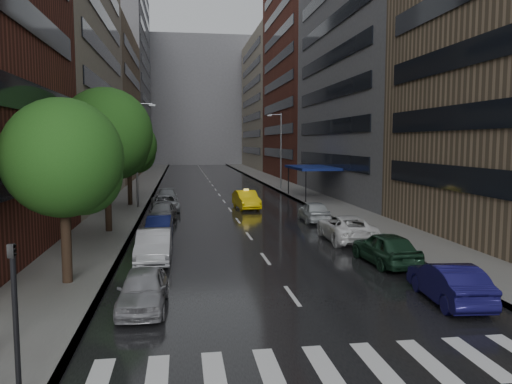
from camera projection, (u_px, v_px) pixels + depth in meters
ground at (322, 337)px, 14.70m from camera, size 220.00×220.00×0.00m
road at (213, 187)px, 63.89m from camera, size 14.00×140.00×0.01m
sidewalk_left at (142, 187)px, 62.55m from camera, size 4.00×140.00×0.15m
sidewalk_right at (282, 185)px, 65.21m from camera, size 4.00×140.00×0.15m
crosswalk at (351, 367)px, 12.76m from camera, size 13.15×2.80×0.01m
buildings_left at (99, 67)px, 68.72m from camera, size 8.00×108.00×38.00m
buildings_right at (315, 76)px, 71.19m from camera, size 8.05×109.10×36.00m
building_far at (196, 102)px, 129.19m from camera, size 40.00×14.00×32.00m
tree_near at (63, 158)px, 19.45m from camera, size 4.68×4.68×7.46m
tree_mid at (106, 134)px, 30.78m from camera, size 5.70×5.70×9.08m
tree_far at (129, 146)px, 44.06m from camera, size 4.93×4.93×7.85m
taxi at (246, 200)px, 42.91m from camera, size 2.07×4.86×1.56m
parked_cars_left at (162, 217)px, 33.48m from camera, size 2.64×33.89×1.52m
parked_cars_right at (357, 234)px, 27.20m from camera, size 2.71×22.89×1.55m
traffic_light at (15, 307)px, 10.66m from camera, size 0.18×0.15×3.45m
street_lamp_left at (137, 152)px, 42.58m from camera, size 1.74×0.22×9.00m
street_lamp_right at (280, 149)px, 59.62m from camera, size 1.74×0.22×9.00m
awning at (312, 168)px, 50.14m from camera, size 4.00×8.00×3.12m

